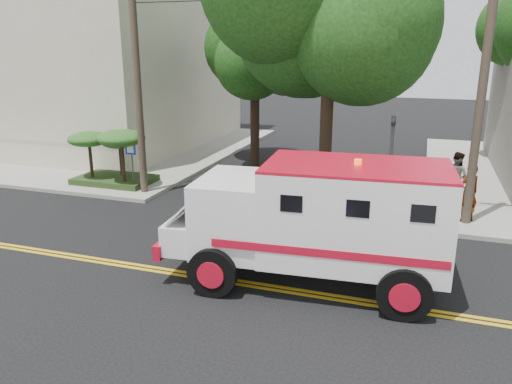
% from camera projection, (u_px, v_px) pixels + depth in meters
% --- Properties ---
extents(ground, '(100.00, 100.00, 0.00)m').
position_uv_depth(ground, '(214.00, 279.00, 12.72)').
color(ground, black).
rests_on(ground, ground).
extents(sidewalk_nw, '(17.00, 17.00, 0.15)m').
position_uv_depth(sidewalk_nw, '(93.00, 146.00, 29.12)').
color(sidewalk_nw, gray).
rests_on(sidewalk_nw, ground).
extents(building_left, '(16.00, 14.00, 10.00)m').
position_uv_depth(building_left, '(73.00, 56.00, 29.68)').
color(building_left, '#B9B398').
rests_on(building_left, sidewalk_nw).
extents(utility_pole_left, '(0.28, 0.28, 9.00)m').
position_uv_depth(utility_pole_left, '(137.00, 80.00, 18.63)').
color(utility_pole_left, '#382D23').
rests_on(utility_pole_left, ground).
extents(utility_pole_right, '(0.28, 0.28, 9.00)m').
position_uv_depth(utility_pole_right, '(482.00, 87.00, 15.15)').
color(utility_pole_right, '#382D23').
rests_on(utility_pole_right, ground).
extents(tree_left, '(4.48, 4.20, 7.70)m').
position_uv_depth(tree_left, '(260.00, 46.00, 22.64)').
color(tree_left, black).
rests_on(tree_left, ground).
extents(traffic_signal, '(0.15, 0.18, 3.60)m').
position_uv_depth(traffic_signal, '(391.00, 159.00, 16.01)').
color(traffic_signal, '#3F3F42').
rests_on(traffic_signal, ground).
extents(accessibility_sign, '(0.45, 0.10, 2.02)m').
position_uv_depth(accessibility_sign, '(132.00, 159.00, 19.85)').
color(accessibility_sign, '#3F3F42').
rests_on(accessibility_sign, ground).
extents(palm_planter, '(3.52, 2.63, 2.36)m').
position_uv_depth(palm_planter, '(111.00, 148.00, 20.57)').
color(palm_planter, '#1E3314').
rests_on(palm_planter, sidewalk_nw).
extents(armored_truck, '(6.99, 3.19, 3.10)m').
position_uv_depth(armored_truck, '(317.00, 216.00, 12.00)').
color(armored_truck, white).
rests_on(armored_truck, ground).
extents(pedestrian_a, '(0.84, 0.76, 1.92)m').
position_uv_depth(pedestrian_a, '(468.00, 193.00, 16.23)').
color(pedestrian_a, gray).
rests_on(pedestrian_a, sidewalk_ne).
extents(pedestrian_b, '(1.14, 1.12, 1.85)m').
position_uv_depth(pedestrian_b, '(456.00, 176.00, 18.45)').
color(pedestrian_b, gray).
rests_on(pedestrian_b, sidewalk_ne).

